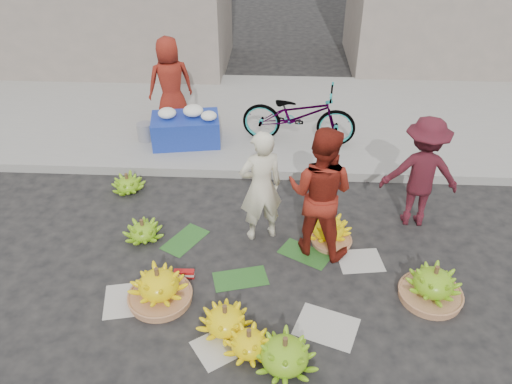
{
  "coord_description": "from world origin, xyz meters",
  "views": [
    {
      "loc": [
        0.32,
        -4.64,
        4.28
      ],
      "look_at": [
        0.05,
        0.67,
        0.7
      ],
      "focal_mm": 35.0,
      "sensor_mm": 36.0,
      "label": 1
    }
  ],
  "objects_px": {
    "vendor_cream": "(261,187)",
    "flower_table": "(186,128)",
    "banana_bunch_0": "(159,286)",
    "bicycle": "(299,115)",
    "banana_bunch_4": "(433,284)"
  },
  "relations": [
    {
      "from": "vendor_cream",
      "to": "banana_bunch_0",
      "type": "bearing_deg",
      "value": 28.35
    },
    {
      "from": "banana_bunch_4",
      "to": "banana_bunch_0",
      "type": "bearing_deg",
      "value": -176.42
    },
    {
      "from": "vendor_cream",
      "to": "bicycle",
      "type": "bearing_deg",
      "value": -122.38
    },
    {
      "from": "banana_bunch_0",
      "to": "banana_bunch_4",
      "type": "relative_size",
      "value": 1.01
    },
    {
      "from": "vendor_cream",
      "to": "banana_bunch_4",
      "type": "bearing_deg",
      "value": 132.12
    },
    {
      "from": "flower_table",
      "to": "bicycle",
      "type": "relative_size",
      "value": 0.64
    },
    {
      "from": "flower_table",
      "to": "vendor_cream",
      "type": "bearing_deg",
      "value": -69.14
    },
    {
      "from": "banana_bunch_4",
      "to": "vendor_cream",
      "type": "bearing_deg",
      "value": 152.33
    },
    {
      "from": "banana_bunch_0",
      "to": "flower_table",
      "type": "xyz_separation_m",
      "value": [
        -0.28,
        3.63,
        0.18
      ]
    },
    {
      "from": "flower_table",
      "to": "bicycle",
      "type": "xyz_separation_m",
      "value": [
        1.93,
        0.12,
        0.24
      ]
    },
    {
      "from": "vendor_cream",
      "to": "flower_table",
      "type": "relative_size",
      "value": 1.26
    },
    {
      "from": "banana_bunch_0",
      "to": "bicycle",
      "type": "relative_size",
      "value": 0.37
    },
    {
      "from": "banana_bunch_0",
      "to": "banana_bunch_4",
      "type": "height_order",
      "value": "banana_bunch_0"
    },
    {
      "from": "flower_table",
      "to": "banana_bunch_4",
      "type": "bearing_deg",
      "value": -54.71
    },
    {
      "from": "vendor_cream",
      "to": "bicycle",
      "type": "distance_m",
      "value": 2.56
    }
  ]
}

